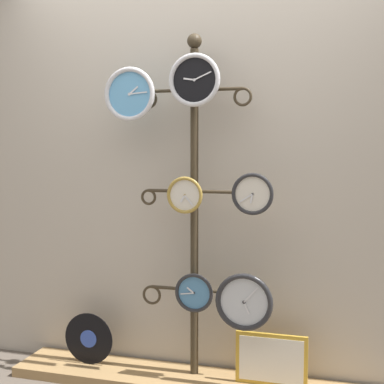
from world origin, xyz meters
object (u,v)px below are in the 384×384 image
at_px(display_stand, 194,249).
at_px(clock_top_center, 195,80).
at_px(clock_top_left, 130,94).
at_px(clock_bottom_right, 244,302).
at_px(clock_bottom_center, 194,293).
at_px(clock_middle_center, 185,195).
at_px(vinyl_record, 89,339).
at_px(picture_frame, 271,360).
at_px(clock_middle_right, 253,194).

bearing_deg(display_stand, clock_top_center, -73.70).
xyz_separation_m(clock_top_left, clock_bottom_right, (0.68, -0.02, -1.16)).
bearing_deg(clock_top_center, display_stand, 106.30).
bearing_deg(clock_bottom_center, clock_top_left, -177.45).
xyz_separation_m(clock_middle_center, vinyl_record, (-0.64, 0.03, -0.92)).
distance_m(clock_bottom_center, vinyl_record, 0.77).
bearing_deg(clock_bottom_right, clock_top_left, 178.04).
distance_m(clock_bottom_center, clock_bottom_right, 0.30).
distance_m(clock_top_left, vinyl_record, 1.53).
bearing_deg(clock_bottom_center, picture_frame, 4.39).
xyz_separation_m(clock_top_left, clock_middle_center, (0.33, 0.00, -0.58)).
relative_size(clock_middle_center, clock_bottom_right, 0.65).
bearing_deg(display_stand, clock_middle_center, -109.02).
distance_m(clock_top_center, clock_middle_center, 0.65).
xyz_separation_m(clock_top_left, clock_top_center, (0.39, -0.01, 0.07)).
xyz_separation_m(clock_middle_right, clock_bottom_center, (-0.34, 0.02, -0.58)).
relative_size(clock_top_left, clock_middle_right, 1.34).
relative_size(clock_top_center, clock_bottom_right, 0.92).
relative_size(clock_bottom_center, picture_frame, 0.56).
distance_m(clock_top_left, clock_top_center, 0.40).
xyz_separation_m(display_stand, clock_bottom_right, (0.32, -0.12, -0.26)).
relative_size(clock_middle_right, clock_bottom_center, 1.02).
distance_m(clock_bottom_right, picture_frame, 0.38).
distance_m(clock_top_center, clock_bottom_right, 1.26).
bearing_deg(clock_top_left, clock_middle_right, -0.62).
bearing_deg(display_stand, picture_frame, -5.15).
bearing_deg(display_stand, vinyl_record, -175.29).
height_order(clock_bottom_center, picture_frame, clock_bottom_center).
height_order(display_stand, clock_middle_right, display_stand).
xyz_separation_m(clock_bottom_right, vinyl_record, (-0.99, 0.06, -0.33)).
distance_m(clock_middle_center, clock_bottom_right, 0.68).
xyz_separation_m(clock_middle_center, clock_bottom_center, (0.05, 0.01, -0.57)).
height_order(clock_top_left, clock_bottom_center, clock_top_left).
distance_m(clock_middle_center, clock_middle_right, 0.39).
bearing_deg(clock_middle_right, display_stand, 164.37).
distance_m(clock_middle_right, clock_bottom_right, 0.60).
relative_size(clock_middle_right, vinyl_record, 0.72).
bearing_deg(picture_frame, clock_top_left, -176.46).
relative_size(clock_middle_center, picture_frame, 0.52).
height_order(clock_top_center, clock_bottom_right, clock_top_center).
bearing_deg(clock_bottom_right, clock_bottom_center, 172.29).
bearing_deg(clock_bottom_center, clock_top_center, -71.73).
bearing_deg(clock_bottom_right, clock_middle_right, 21.41).
height_order(display_stand, clock_middle_center, display_stand).
relative_size(clock_middle_center, vinyl_record, 0.66).
bearing_deg(clock_middle_center, display_stand, 70.98).
height_order(clock_bottom_right, picture_frame, clock_bottom_right).
distance_m(clock_top_center, vinyl_record, 1.71).
height_order(clock_bottom_center, clock_bottom_right, clock_bottom_right).
bearing_deg(clock_middle_center, picture_frame, 5.34).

